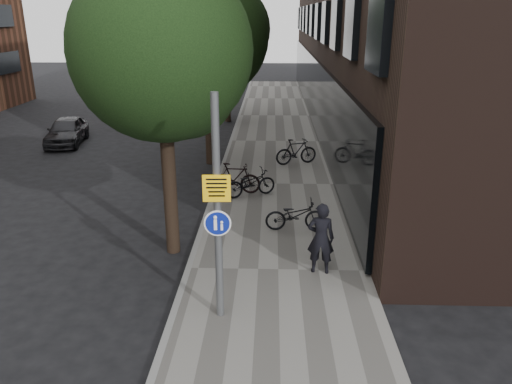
{
  "coord_description": "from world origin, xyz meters",
  "views": [
    {
      "loc": [
        0.05,
        -7.72,
        6.12
      ],
      "look_at": [
        -0.32,
        3.78,
        2.0
      ],
      "focal_mm": 35.0,
      "sensor_mm": 36.0,
      "label": 1
    }
  ],
  "objects_px": {
    "signpost": "(218,211)",
    "parked_car_near": "(67,131)",
    "parked_bike_facade_near": "(295,215)",
    "pedestrian": "(321,238)"
  },
  "relations": [
    {
      "from": "signpost",
      "to": "parked_bike_facade_near",
      "type": "distance_m",
      "value": 5.16
    },
    {
      "from": "signpost",
      "to": "parked_car_near",
      "type": "relative_size",
      "value": 1.21
    },
    {
      "from": "parked_bike_facade_near",
      "to": "signpost",
      "type": "bearing_deg",
      "value": 153.82
    },
    {
      "from": "signpost",
      "to": "parked_car_near",
      "type": "distance_m",
      "value": 17.56
    },
    {
      "from": "parked_car_near",
      "to": "parked_bike_facade_near",
      "type": "bearing_deg",
      "value": -51.4
    },
    {
      "from": "parked_car_near",
      "to": "pedestrian",
      "type": "bearing_deg",
      "value": -56.35
    },
    {
      "from": "pedestrian",
      "to": "parked_car_near",
      "type": "height_order",
      "value": "pedestrian"
    },
    {
      "from": "pedestrian",
      "to": "parked_car_near",
      "type": "relative_size",
      "value": 0.47
    },
    {
      "from": "parked_bike_facade_near",
      "to": "parked_car_near",
      "type": "bearing_deg",
      "value": 41.58
    },
    {
      "from": "signpost",
      "to": "parked_car_near",
      "type": "xyz_separation_m",
      "value": [
        -9.12,
        14.89,
        -1.82
      ]
    }
  ]
}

